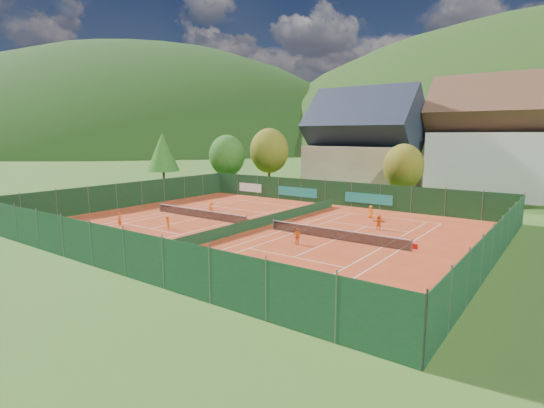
% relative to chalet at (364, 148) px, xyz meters
% --- Properties ---
extents(ground, '(600.00, 600.00, 0.00)m').
position_rel_chalet_xyz_m(ground, '(3.00, -30.00, -6.64)').
color(ground, '#30561B').
rests_on(ground, ground).
extents(clay_pad, '(40.00, 32.00, 0.01)m').
position_rel_chalet_xyz_m(clay_pad, '(3.00, -30.00, -6.62)').
color(clay_pad, '#A23417').
rests_on(clay_pad, ground).
extents(court_markings_left, '(11.03, 23.83, 0.00)m').
position_rel_chalet_xyz_m(court_markings_left, '(-5.00, -30.00, -6.61)').
color(court_markings_left, white).
rests_on(court_markings_left, ground).
extents(court_markings_right, '(11.03, 23.83, 0.00)m').
position_rel_chalet_xyz_m(court_markings_right, '(11.00, -30.00, -6.61)').
color(court_markings_right, white).
rests_on(court_markings_right, ground).
extents(tennis_net_left, '(13.30, 0.10, 1.02)m').
position_rel_chalet_xyz_m(tennis_net_left, '(-4.85, -30.00, -6.12)').
color(tennis_net_left, '#59595B').
rests_on(tennis_net_left, ground).
extents(tennis_net_right, '(13.30, 0.10, 1.02)m').
position_rel_chalet_xyz_m(tennis_net_right, '(11.15, -30.00, -6.12)').
color(tennis_net_right, '#59595B').
rests_on(tennis_net_right, ground).
extents(court_divider, '(0.03, 28.80, 1.00)m').
position_rel_chalet_xyz_m(court_divider, '(3.00, -30.00, -6.12)').
color(court_divider, '#163D1F').
rests_on(court_divider, ground).
extents(fence_north, '(40.00, 0.10, 3.00)m').
position_rel_chalet_xyz_m(fence_north, '(2.54, -14.01, -5.16)').
color(fence_north, '#133418').
rests_on(fence_north, ground).
extents(fence_south, '(40.00, 0.04, 3.00)m').
position_rel_chalet_xyz_m(fence_south, '(3.00, -46.00, -5.12)').
color(fence_south, '#153A20').
rests_on(fence_south, ground).
extents(fence_west, '(0.04, 32.00, 3.00)m').
position_rel_chalet_xyz_m(fence_west, '(-17.00, -30.00, -5.12)').
color(fence_west, '#123218').
rests_on(fence_west, ground).
extents(fence_east, '(0.09, 32.00, 3.00)m').
position_rel_chalet_xyz_m(fence_east, '(23.00, -29.95, -5.14)').
color(fence_east, '#153A20').
rests_on(fence_east, ground).
extents(chalet, '(16.20, 12.00, 16.00)m').
position_rel_chalet_xyz_m(chalet, '(0.00, 0.00, 0.00)').
color(chalet, '#CBB28F').
rests_on(chalet, ground).
extents(hotel_block_a, '(21.60, 11.00, 17.25)m').
position_rel_chalet_xyz_m(hotel_block_a, '(19.00, 6.00, 0.76)').
color(hotel_block_a, silver).
rests_on(hotel_block_a, ground).
extents(tree_west_front, '(5.72, 5.72, 8.69)m').
position_rel_chalet_xyz_m(tree_west_front, '(-19.00, -10.00, -1.23)').
color(tree_west_front, '#482919').
rests_on(tree_west_front, ground).
extents(tree_west_mid, '(6.44, 6.44, 9.78)m').
position_rel_chalet_xyz_m(tree_west_mid, '(-15.00, -4.00, -0.56)').
color(tree_west_mid, '#4B2F1A').
rests_on(tree_west_mid, ground).
extents(tree_west_back, '(5.60, 5.60, 10.00)m').
position_rel_chalet_xyz_m(tree_west_back, '(-21.00, 4.00, 0.11)').
color(tree_west_back, '#482919').
rests_on(tree_west_back, ground).
extents(tree_center, '(5.01, 5.01, 7.60)m').
position_rel_chalet_xyz_m(tree_center, '(9.00, -8.00, -1.91)').
color(tree_center, '#463119').
rests_on(tree_center, ground).
extents(tree_west_side, '(5.04, 5.04, 9.00)m').
position_rel_chalet_xyz_m(tree_west_side, '(-25.00, -18.00, -0.56)').
color(tree_west_side, '#472D19').
rests_on(tree_west_side, ground).
extents(ball_hopper, '(0.34, 0.34, 0.80)m').
position_rel_chalet_xyz_m(ball_hopper, '(13.66, -41.51, -6.07)').
color(ball_hopper, slate).
rests_on(ball_hopper, ground).
extents(loose_ball_0, '(0.07, 0.07, 0.07)m').
position_rel_chalet_xyz_m(loose_ball_0, '(-7.24, -36.07, -6.59)').
color(loose_ball_0, '#CCD833').
rests_on(loose_ball_0, ground).
extents(loose_ball_1, '(0.07, 0.07, 0.07)m').
position_rel_chalet_xyz_m(loose_ball_1, '(6.48, -42.30, -6.59)').
color(loose_ball_1, '#CCD833').
rests_on(loose_ball_1, ground).
extents(player_left_near, '(0.52, 0.35, 1.39)m').
position_rel_chalet_xyz_m(player_left_near, '(-7.95, -37.64, -5.93)').
color(player_left_near, '#E35114').
rests_on(player_left_near, ground).
extents(player_left_mid, '(0.76, 0.74, 1.23)m').
position_rel_chalet_xyz_m(player_left_mid, '(-3.40, -35.68, -6.01)').
color(player_left_mid, orange).
rests_on(player_left_mid, ground).
extents(player_left_far, '(1.10, 0.81, 1.53)m').
position_rel_chalet_xyz_m(player_left_far, '(-5.09, -28.12, -5.86)').
color(player_left_far, orange).
rests_on(player_left_far, ground).
extents(player_right_near, '(0.77, 0.82, 1.36)m').
position_rel_chalet_xyz_m(player_right_near, '(9.30, -33.26, -5.95)').
color(player_right_near, orange).
rests_on(player_right_near, ground).
extents(player_right_far_a, '(0.77, 0.64, 1.35)m').
position_rel_chalet_xyz_m(player_right_far_a, '(9.64, -19.45, -5.95)').
color(player_right_far_a, orange).
rests_on(player_right_far_a, ground).
extents(player_right_far_b, '(1.34, 0.51, 1.41)m').
position_rel_chalet_xyz_m(player_right_far_b, '(12.50, -24.31, -5.92)').
color(player_right_far_b, '#FE5D16').
rests_on(player_right_far_b, ground).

